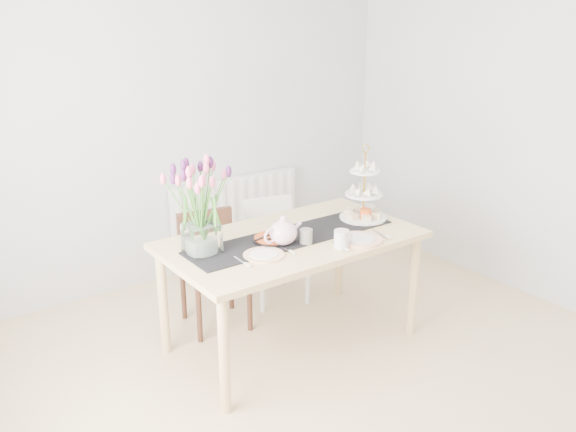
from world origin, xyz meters
TOP-DOWN VIEW (x-y plane):
  - room_shell at (0.00, 0.00)m, footprint 4.50×4.50m
  - radiator at (0.50, 2.19)m, footprint 1.20×0.08m
  - dining_table at (0.07, 0.79)m, footprint 1.60×0.90m
  - chair_brown at (-0.20, 1.37)m, footprint 0.45×0.45m
  - chair_white at (0.38, 1.46)m, footprint 0.47×0.47m
  - table_runner at (0.07, 0.79)m, footprint 1.40×0.35m
  - tulip_vase at (-0.52, 0.88)m, footprint 0.67×0.67m
  - cake_stand at (0.65, 0.77)m, footprint 0.32×0.32m
  - teapot at (-0.06, 0.70)m, footprint 0.27×0.22m
  - cream_jug at (0.71, 0.79)m, footprint 0.11×0.11m
  - tart_tin at (-0.07, 0.80)m, footprint 0.26×0.26m
  - mug_grey at (0.07, 0.65)m, footprint 0.11×0.11m
  - mug_white at (0.20, 0.48)m, footprint 0.10×0.10m
  - mug_orange at (0.64, 0.74)m, footprint 0.10×0.10m
  - plate_left at (-0.25, 0.64)m, footprint 0.26×0.26m
  - plate_right at (0.37, 0.49)m, footprint 0.34×0.34m

SIDE VIEW (x-z plane):
  - chair_white at x=0.38m, z-range 0.06..0.81m
  - radiator at x=0.50m, z-range 0.15..0.75m
  - chair_brown at x=-0.20m, z-range 0.06..0.85m
  - dining_table at x=0.07m, z-range 0.30..1.05m
  - table_runner at x=0.07m, z-range 0.75..0.76m
  - plate_left at x=-0.25m, z-range 0.75..0.76m
  - plate_right at x=0.37m, z-range 0.75..0.76m
  - tart_tin at x=-0.07m, z-range 0.75..0.78m
  - cream_jug at x=0.71m, z-range 0.75..0.84m
  - mug_orange at x=0.64m, z-range 0.75..0.84m
  - mug_grey at x=0.07m, z-range 0.75..0.84m
  - mug_white at x=0.20m, z-range 0.75..0.86m
  - teapot at x=-0.06m, z-range 0.75..0.92m
  - cake_stand at x=0.65m, z-range 0.65..1.12m
  - tulip_vase at x=-0.52m, z-range 0.83..1.40m
  - room_shell at x=0.00m, z-range -0.95..3.55m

